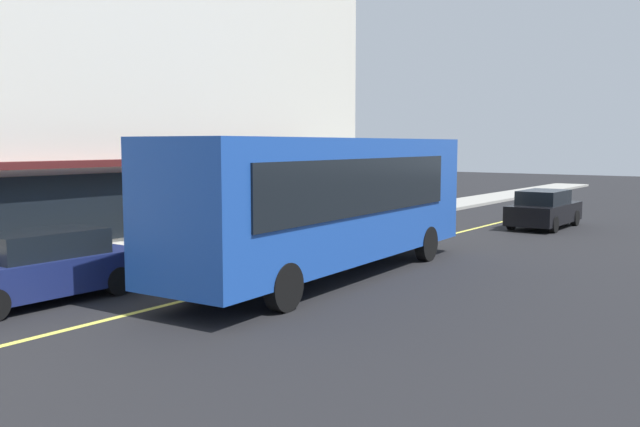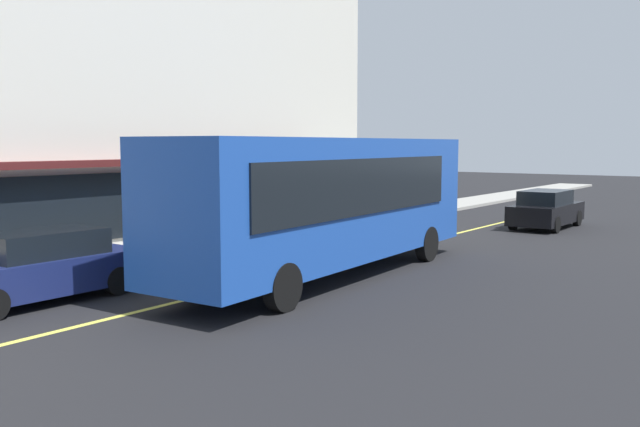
{
  "view_description": "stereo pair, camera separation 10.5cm",
  "coord_description": "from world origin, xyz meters",
  "px_view_note": "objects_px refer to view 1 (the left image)",
  "views": [
    {
      "loc": [
        -16.21,
        -10.77,
        3.36
      ],
      "look_at": [
        -2.46,
        -0.71,
        1.6
      ],
      "focal_mm": 37.86,
      "sensor_mm": 36.0,
      "label": 1
    },
    {
      "loc": [
        -16.14,
        -10.85,
        3.36
      ],
      "look_at": [
        -2.46,
        -0.71,
        1.6
      ],
      "focal_mm": 37.86,
      "sensor_mm": 36.0,
      "label": 2
    }
  ],
  "objects_px": {
    "pedestrian_by_curb": "(215,218)",
    "traffic_light": "(168,172)",
    "car_black": "(544,209)",
    "car_navy": "(39,267)",
    "bus": "(329,199)"
  },
  "relations": [
    {
      "from": "car_black",
      "to": "car_navy",
      "type": "height_order",
      "value": "same"
    },
    {
      "from": "car_navy",
      "to": "pedestrian_by_curb",
      "type": "distance_m",
      "value": 7.19
    },
    {
      "from": "traffic_light",
      "to": "pedestrian_by_curb",
      "type": "xyz_separation_m",
      "value": [
        1.6,
        -0.3,
        -1.46
      ]
    },
    {
      "from": "bus",
      "to": "traffic_light",
      "type": "height_order",
      "value": "bus"
    },
    {
      "from": "car_navy",
      "to": "pedestrian_by_curb",
      "type": "relative_size",
      "value": 2.79
    },
    {
      "from": "bus",
      "to": "car_navy",
      "type": "relative_size",
      "value": 2.61
    },
    {
      "from": "car_black",
      "to": "bus",
      "type": "bearing_deg",
      "value": 175.04
    },
    {
      "from": "car_black",
      "to": "pedestrian_by_curb",
      "type": "xyz_separation_m",
      "value": [
        -12.21,
        6.28,
        0.33
      ]
    },
    {
      "from": "car_black",
      "to": "pedestrian_by_curb",
      "type": "distance_m",
      "value": 13.73
    },
    {
      "from": "bus",
      "to": "car_navy",
      "type": "bearing_deg",
      "value": 149.95
    },
    {
      "from": "traffic_light",
      "to": "bus",
      "type": "bearing_deg",
      "value": -84.54
    },
    {
      "from": "bus",
      "to": "traffic_light",
      "type": "relative_size",
      "value": 3.52
    },
    {
      "from": "bus",
      "to": "car_black",
      "type": "distance_m",
      "value": 13.39
    },
    {
      "from": "traffic_light",
      "to": "car_black",
      "type": "xyz_separation_m",
      "value": [
        13.81,
        -6.58,
        -1.79
      ]
    },
    {
      "from": "pedestrian_by_curb",
      "to": "traffic_light",
      "type": "bearing_deg",
      "value": 169.35
    }
  ]
}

